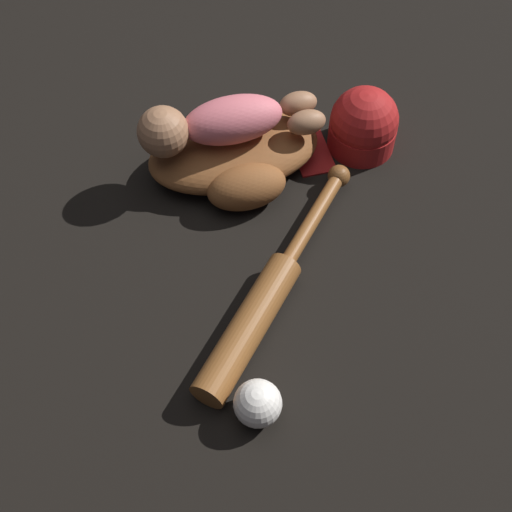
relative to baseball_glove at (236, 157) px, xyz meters
name	(u,v)px	position (x,y,z in m)	size (l,w,h in m)	color
ground_plane	(223,158)	(0.01, -0.04, -0.04)	(6.00, 6.00, 0.00)	black
baseball_glove	(236,157)	(0.00, 0.00, 0.00)	(0.37, 0.27, 0.09)	brown
baby_figure	(220,123)	(0.02, -0.02, 0.09)	(0.37, 0.14, 0.10)	#D16670
baseball_bat	(264,301)	(0.08, 0.32, -0.01)	(0.46, 0.38, 0.06)	brown
baseball	(258,403)	(0.17, 0.50, 0.00)	(0.08, 0.08, 0.08)	white
baseball_cap	(363,125)	(-0.27, 0.03, 0.01)	(0.22, 0.15, 0.14)	maroon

